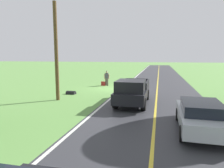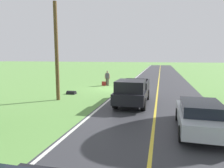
# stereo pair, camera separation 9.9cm
# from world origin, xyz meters

# --- Properties ---
(ground_plane) EXTENTS (200.00, 200.00, 0.00)m
(ground_plane) POSITION_xyz_m (0.00, 0.00, 0.00)
(ground_plane) COLOR #609347
(road_surface) EXTENTS (7.60, 120.00, 0.00)m
(road_surface) POSITION_xyz_m (-4.58, 0.00, 0.00)
(road_surface) COLOR #333338
(road_surface) RESTS_ON ground
(lane_edge_line) EXTENTS (0.16, 117.60, 0.00)m
(lane_edge_line) POSITION_xyz_m (-0.96, 0.00, 0.01)
(lane_edge_line) COLOR silver
(lane_edge_line) RESTS_ON ground
(lane_centre_line) EXTENTS (0.14, 117.60, 0.00)m
(lane_centre_line) POSITION_xyz_m (-4.58, 0.00, 0.01)
(lane_centre_line) COLOR gold
(lane_centre_line) RESTS_ON ground
(hitchhiker_walking) EXTENTS (0.62, 0.51, 1.75)m
(hitchhiker_walking) POSITION_xyz_m (1.22, -2.12, 0.98)
(hitchhiker_walking) COLOR #4C473D
(hitchhiker_walking) RESTS_ON ground
(suitcase_carried) EXTENTS (0.48, 0.24, 0.48)m
(suitcase_carried) POSITION_xyz_m (1.63, -2.00, 0.24)
(suitcase_carried) COLOR maroon
(suitcase_carried) RESTS_ON ground
(pickup_truck_passing) EXTENTS (2.12, 5.41, 1.82)m
(pickup_truck_passing) POSITION_xyz_m (-2.93, 6.54, 0.97)
(pickup_truck_passing) COLOR black
(pickup_truck_passing) RESTS_ON ground
(sedan_mid_oncoming) EXTENTS (2.02, 4.45, 1.41)m
(sedan_mid_oncoming) POSITION_xyz_m (-6.61, 11.07, 0.75)
(sedan_mid_oncoming) COLOR #B2B7C1
(sedan_mid_oncoming) RESTS_ON ground
(utility_pole_roadside) EXTENTS (0.28, 0.28, 7.45)m
(utility_pole_roadside) POSITION_xyz_m (2.96, 6.41, 3.72)
(utility_pole_roadside) COLOR brown
(utility_pole_roadside) RESTS_ON ground
(drainage_culvert) EXTENTS (0.80, 0.60, 0.60)m
(drainage_culvert) POSITION_xyz_m (3.00, 3.89, 0.00)
(drainage_culvert) COLOR black
(drainage_culvert) RESTS_ON ground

